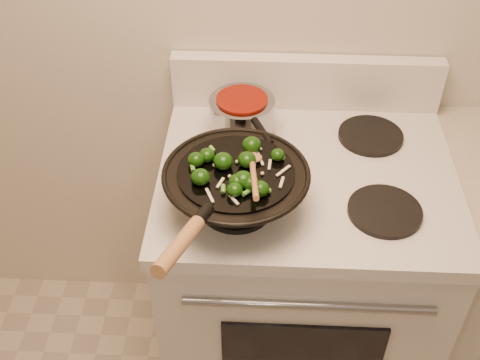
{
  "coord_description": "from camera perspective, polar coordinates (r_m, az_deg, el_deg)",
  "views": [
    {
      "loc": [
        -0.38,
        -0.03,
        1.95
      ],
      "look_at": [
        -0.43,
        1.02,
        1.01
      ],
      "focal_mm": 45.0,
      "sensor_mm": 36.0,
      "label": 1
    }
  ],
  "objects": [
    {
      "name": "stove",
      "position": [
        1.91,
        5.42,
        -9.29
      ],
      "size": [
        0.78,
        0.67,
        1.08
      ],
      "color": "white",
      "rests_on": "ground"
    },
    {
      "name": "stirfry",
      "position": [
        1.37,
        -0.53,
        0.99
      ],
      "size": [
        0.24,
        0.23,
        0.04
      ],
      "color": "#103708",
      "rests_on": "wok"
    },
    {
      "name": "saucepan",
      "position": [
        1.66,
        0.21,
        6.19
      ],
      "size": [
        0.18,
        0.28,
        0.11
      ],
      "color": "gray",
      "rests_on": "stove"
    },
    {
      "name": "wooden_spoon",
      "position": [
        1.36,
        1.22,
        1.1
      ],
      "size": [
        0.05,
        0.23,
        0.07
      ],
      "color": "#A76E41",
      "rests_on": "wok"
    },
    {
      "name": "wok",
      "position": [
        1.42,
        -0.43,
        -0.7
      ],
      "size": [
        0.35,
        0.56,
        0.21
      ],
      "color": "black",
      "rests_on": "stove"
    }
  ]
}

